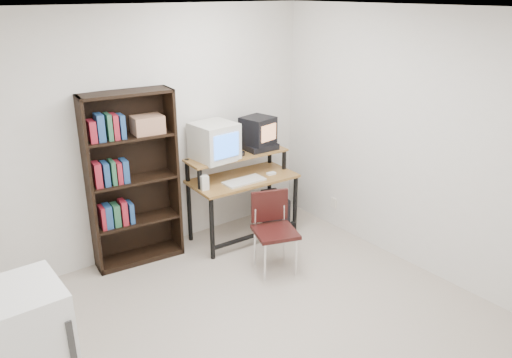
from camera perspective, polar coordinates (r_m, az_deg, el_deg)
floor at (r=4.39m, az=0.76°, el=-17.64°), size 4.00×4.00×0.01m
ceiling at (r=3.43m, az=0.98°, el=18.74°), size 4.00×4.00×0.01m
back_wall at (r=5.35m, az=-12.48°, el=4.91°), size 4.00×0.01×2.60m
right_wall at (r=5.13m, az=18.81°, el=3.58°), size 0.01×4.00×2.60m
computer_desk at (r=5.67m, az=-1.63°, el=-0.21°), size 1.23×0.66×0.98m
crt_monitor at (r=5.46m, az=-4.79°, el=4.29°), size 0.46×0.47×0.41m
vcr at (r=5.79m, az=0.52°, el=3.65°), size 0.37×0.27×0.08m
crt_tv at (r=5.77m, az=0.23°, el=5.58°), size 0.39×0.38×0.31m
cd_spindle at (r=5.60m, az=-1.86°, el=2.87°), size 0.13×0.13×0.05m
keyboard at (r=5.50m, az=-1.36°, el=-0.31°), size 0.47×0.21×0.03m
mousepad at (r=5.71m, az=1.73°, el=0.34°), size 0.25×0.21×0.01m
mouse at (r=5.73m, az=1.75°, el=0.59°), size 0.10×0.07×0.03m
desk_speaker at (r=5.30m, az=-5.92°, el=-0.50°), size 0.09×0.09×0.17m
pc_tower at (r=6.05m, az=2.20°, el=-3.70°), size 0.32×0.49×0.42m
school_chair at (r=5.08m, az=1.97°, el=-5.11°), size 0.52×0.52×0.82m
bookshelf at (r=5.24m, az=-14.04°, el=0.18°), size 0.93×0.40×1.81m
mini_fridge at (r=3.83m, az=-24.87°, el=-17.49°), size 0.56×0.57×0.95m
wall_outlet at (r=6.13m, az=8.89°, el=-2.70°), size 0.02×0.08×0.12m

